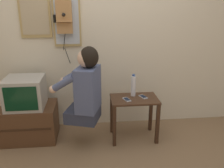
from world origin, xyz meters
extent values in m
plane|color=#846647|center=(0.00, 0.00, 0.00)|extent=(14.00, 14.00, 0.00)
cube|color=beige|center=(0.00, 1.01, 1.27)|extent=(6.80, 0.05, 2.55)
cube|color=#422819|center=(0.40, 0.56, 0.53)|extent=(0.57, 0.37, 0.02)
cube|color=#382215|center=(0.14, 0.40, 0.26)|extent=(0.04, 0.04, 0.52)
cube|color=#382215|center=(0.66, 0.40, 0.26)|extent=(0.04, 0.04, 0.52)
cube|color=#382215|center=(0.14, 0.72, 0.26)|extent=(0.04, 0.04, 0.52)
cube|color=#382215|center=(0.66, 0.72, 0.26)|extent=(0.04, 0.04, 0.52)
cube|color=#2D3347|center=(-0.22, 0.46, 0.41)|extent=(0.44, 0.42, 0.14)
cube|color=#4C567A|center=(-0.15, 0.44, 0.73)|extent=(0.31, 0.39, 0.50)
sphere|color=#DBAD8E|center=(-0.15, 0.44, 1.08)|extent=(0.20, 0.20, 0.20)
ellipsoid|color=black|center=(-0.13, 0.43, 1.09)|extent=(0.26, 0.26, 0.23)
cylinder|color=#4C567A|center=(-0.42, 0.36, 0.83)|extent=(0.29, 0.16, 0.21)
cylinder|color=#4C567A|center=(-0.33, 0.64, 0.83)|extent=(0.29, 0.16, 0.21)
sphere|color=#DBAD8E|center=(-0.53, 0.40, 0.75)|extent=(0.09, 0.09, 0.09)
sphere|color=#DBAD8E|center=(-0.44, 0.68, 0.75)|extent=(0.09, 0.09, 0.09)
cube|color=#51331E|center=(-0.90, 0.68, 0.22)|extent=(0.66, 0.46, 0.44)
cube|color=#392315|center=(-0.90, 0.44, 0.24)|extent=(0.60, 0.01, 0.02)
cube|color=#ADA89E|center=(-0.90, 0.67, 0.63)|extent=(0.44, 0.41, 0.36)
cube|color=black|center=(-0.90, 0.46, 0.63)|extent=(0.36, 0.01, 0.28)
cube|color=#AD7A47|center=(-0.41, 0.93, 1.48)|extent=(0.19, 0.11, 0.39)
cube|color=#AD7A47|center=(-0.41, 0.85, 1.43)|extent=(0.17, 0.07, 0.03)
cone|color=black|center=(-0.41, 0.83, 1.51)|extent=(0.04, 0.05, 0.04)
cylinder|color=black|center=(-0.53, 0.93, 1.46)|extent=(0.03, 0.03, 0.09)
cylinder|color=black|center=(-0.43, 0.92, 1.18)|extent=(0.04, 0.04, 0.22)
cylinder|color=black|center=(-0.40, 0.92, 1.00)|extent=(0.07, 0.06, 0.19)
cube|color=tan|center=(-0.76, 0.98, 1.50)|extent=(0.37, 0.02, 0.54)
cube|color=tan|center=(-0.76, 0.96, 1.50)|extent=(0.32, 0.01, 0.47)
cube|color=tan|center=(-0.39, 0.97, 1.42)|extent=(0.33, 0.03, 0.60)
cube|color=#B2BCC6|center=(-0.39, 0.96, 1.42)|extent=(0.29, 0.01, 0.54)
cube|color=silver|center=(0.30, 0.51, 0.55)|extent=(0.09, 0.14, 0.01)
cube|color=black|center=(0.30, 0.51, 0.56)|extent=(0.08, 0.11, 0.00)
cube|color=silver|center=(0.52, 0.58, 0.55)|extent=(0.10, 0.14, 0.01)
cube|color=black|center=(0.52, 0.58, 0.56)|extent=(0.08, 0.11, 0.00)
cylinder|color=silver|center=(0.40, 0.64, 0.67)|extent=(0.06, 0.06, 0.26)
cylinder|color=#2D4C8C|center=(0.40, 0.64, 0.81)|extent=(0.03, 0.03, 0.02)
camera|label=1|loc=(-0.13, -2.06, 1.65)|focal=38.00mm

